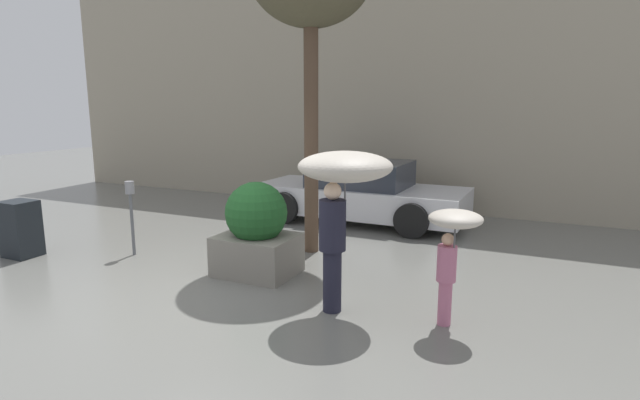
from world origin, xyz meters
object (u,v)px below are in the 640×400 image
at_px(newspaper_box, 21,229).
at_px(parking_meter, 131,202).
at_px(person_adult, 343,182).
at_px(parked_car_near, 360,193).
at_px(planter_box, 257,231).
at_px(person_child, 452,239).

bearing_deg(newspaper_box, parking_meter, 27.17).
relative_size(person_adult, parked_car_near, 0.44).
height_order(planter_box, parked_car_near, planter_box).
bearing_deg(planter_box, parking_meter, -178.71).
bearing_deg(parking_meter, parked_car_near, 56.70).
bearing_deg(newspaper_box, person_adult, 1.47).
relative_size(parked_car_near, newspaper_box, 4.80).
distance_m(parking_meter, newspaper_box, 1.81).
bearing_deg(parked_car_near, newspaper_box, 139.44).
bearing_deg(parking_meter, person_child, -6.18).
relative_size(planter_box, person_adult, 0.71).
distance_m(person_child, parking_meter, 5.16).
bearing_deg(parked_car_near, person_adult, -161.41).
bearing_deg(parking_meter, person_adult, -9.63).
xyz_separation_m(person_child, newspaper_box, (-6.70, -0.25, -0.54)).
bearing_deg(person_child, newspaper_box, -143.49).
xyz_separation_m(parked_car_near, newspaper_box, (-4.06, -4.59, -0.13)).
height_order(parked_car_near, newspaper_box, parked_car_near).
xyz_separation_m(planter_box, newspaper_box, (-3.88, -0.86, -0.18)).
xyz_separation_m(person_child, parked_car_near, (-2.64, 4.34, -0.41)).
relative_size(planter_box, person_child, 1.02).
xyz_separation_m(person_adult, parking_meter, (-3.91, 0.66, -0.66)).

